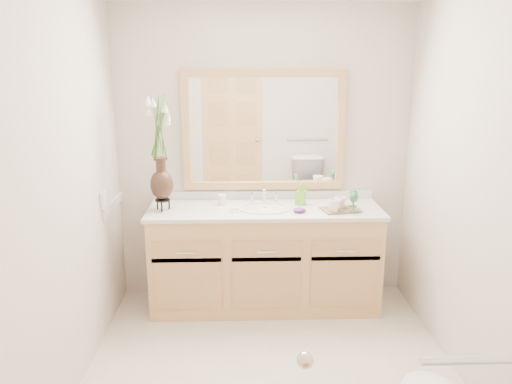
{
  "coord_description": "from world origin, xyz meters",
  "views": [
    {
      "loc": [
        -0.19,
        -2.76,
        1.95
      ],
      "look_at": [
        -0.08,
        0.65,
        1.06
      ],
      "focal_mm": 35.0,
      "sensor_mm": 36.0,
      "label": 1
    }
  ],
  "objects_px": {
    "flower_vase": "(159,136)",
    "tray": "(340,210)",
    "soap_bottle": "(301,195)",
    "tumbler": "(222,200)"
  },
  "relations": [
    {
      "from": "tumbler",
      "to": "soap_bottle",
      "type": "xyz_separation_m",
      "value": [
        0.64,
        -0.01,
        0.04
      ]
    },
    {
      "from": "tray",
      "to": "flower_vase",
      "type": "bearing_deg",
      "value": 165.43
    },
    {
      "from": "flower_vase",
      "to": "tumbler",
      "type": "xyz_separation_m",
      "value": [
        0.45,
        0.14,
        -0.54
      ]
    },
    {
      "from": "soap_bottle",
      "to": "tray",
      "type": "xyz_separation_m",
      "value": [
        0.29,
        -0.18,
        -0.07
      ]
    },
    {
      "from": "soap_bottle",
      "to": "tray",
      "type": "height_order",
      "value": "soap_bottle"
    },
    {
      "from": "flower_vase",
      "to": "tray",
      "type": "xyz_separation_m",
      "value": [
        1.38,
        -0.05,
        -0.58
      ]
    },
    {
      "from": "soap_bottle",
      "to": "flower_vase",
      "type": "bearing_deg",
      "value": -152.65
    },
    {
      "from": "flower_vase",
      "to": "tray",
      "type": "height_order",
      "value": "flower_vase"
    },
    {
      "from": "tumbler",
      "to": "soap_bottle",
      "type": "relative_size",
      "value": 0.54
    },
    {
      "from": "soap_bottle",
      "to": "tray",
      "type": "bearing_deg",
      "value": -11.37
    }
  ]
}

